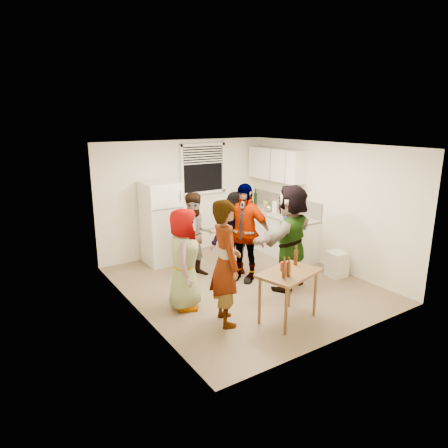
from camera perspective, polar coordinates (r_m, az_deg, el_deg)
room at (r=7.40m, az=2.82°, el=-8.58°), size 4.00×4.50×2.50m
window at (r=8.96m, az=-3.00°, el=7.85°), size 1.12×0.10×1.06m
refrigerator at (r=8.32m, az=-8.94°, el=0.13°), size 0.70×0.70×1.70m
counter_lower at (r=9.10m, az=7.33°, el=-1.28°), size 0.60×2.20×0.86m
countertop at (r=8.98m, az=7.43°, el=1.48°), size 0.64×2.22×0.04m
backsplash at (r=9.12m, az=8.84°, el=2.92°), size 0.03×2.20×0.36m
upper_cabinets at (r=9.03m, az=7.47°, el=8.45°), size 0.34×1.60×0.70m
kettle at (r=9.09m, az=6.42°, el=1.80°), size 0.29×0.27×0.20m
paper_towel at (r=8.98m, az=7.23°, el=1.62°), size 0.12×0.12×0.26m
wine_bottle at (r=9.64m, az=4.48°, el=2.60°), size 0.08×0.08×0.32m
beer_bottle_counter at (r=8.61m, az=8.73°, el=0.98°), size 0.05×0.05×0.21m
blue_cup at (r=8.38m, az=8.70°, el=0.60°), size 0.08×0.08×0.11m
picture_frame at (r=9.58m, az=5.99°, el=2.91°), size 0.02×0.17×0.14m
trash_bin at (r=7.96m, az=15.83°, el=-5.48°), size 0.35×0.35×0.48m
serving_table at (r=6.27m, az=8.97°, el=-13.32°), size 1.03×0.81×0.77m
beer_bottle_table at (r=5.78m, az=9.18°, el=-7.42°), size 0.06×0.06×0.21m
red_cup at (r=5.98m, az=8.50°, el=-6.63°), size 0.10×0.10×0.13m
guest_grey at (r=6.61m, az=-5.53°, el=-11.63°), size 1.80×1.52×0.52m
guest_stripe at (r=6.14m, az=0.23°, el=-13.77°), size 1.98×1.16×0.45m
guest_back_left at (r=7.78m, az=-3.93°, el=-7.38°), size 1.17×1.77×0.62m
guest_back_right at (r=7.89m, az=1.86°, el=-7.01°), size 1.62×1.90×0.60m
guest_black at (r=7.62m, az=2.77°, el=-7.85°), size 2.12×1.84×0.45m
guest_orange at (r=7.38m, az=9.17°, el=-8.82°), size 2.27×2.35×0.55m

